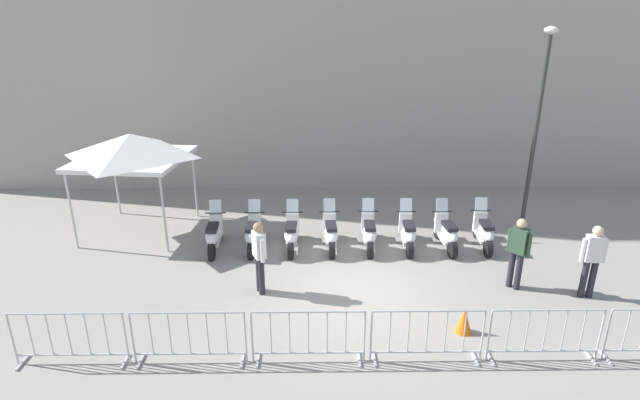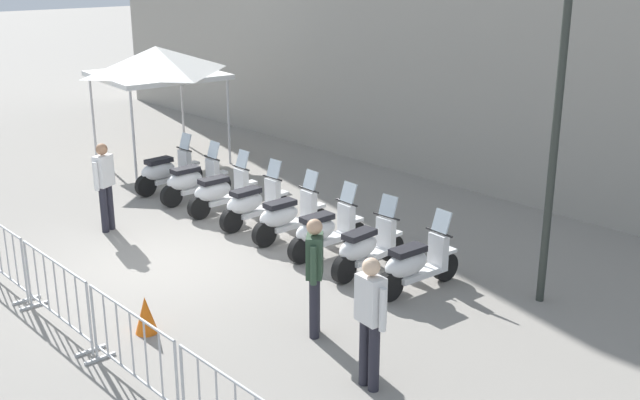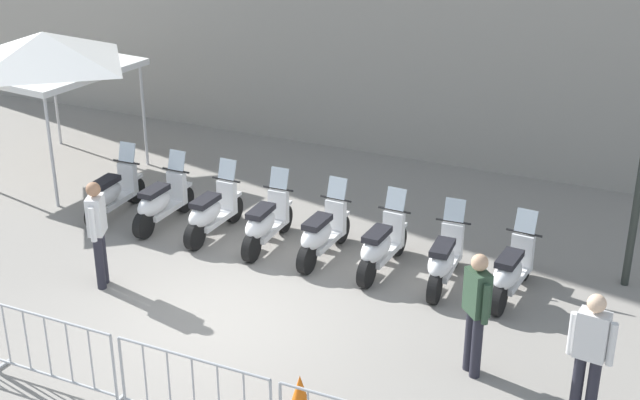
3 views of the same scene
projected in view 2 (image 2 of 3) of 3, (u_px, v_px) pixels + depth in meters
The scene contains 18 objects.
ground_plane at pixel (162, 265), 13.40m from camera, with size 120.00×120.00×0.00m, color gray.
motorcycle_0 at pixel (166, 172), 17.31m from camera, with size 0.62×1.72×1.24m.
motorcycle_1 at pixel (193, 181), 16.60m from camera, with size 0.56×1.73×1.24m.
motorcycle_2 at pixel (221, 192), 15.86m from camera, with size 0.56×1.73×1.24m.
motorcycle_3 at pixel (253, 204), 15.14m from camera, with size 0.61×1.72×1.24m.
motorcycle_4 at pixel (287, 217), 14.42m from camera, with size 0.56×1.73×1.24m.
motorcycle_5 at pixel (324, 231), 13.67m from camera, with size 0.56×1.73×1.24m.
motorcycle_6 at pixel (366, 248), 12.92m from camera, with size 0.65×1.72×1.24m.
motorcycle_7 at pixel (415, 265), 12.23m from camera, with size 0.56×1.72×1.24m.
barrier_segment_2 at pixel (0, 253), 12.51m from camera, with size 2.05×0.63×1.07m.
barrier_segment_3 at pixel (57, 295), 11.00m from camera, with size 2.05×0.63×1.07m.
barrier_segment_4 at pixel (132, 350), 9.48m from camera, with size 2.05×0.63×1.07m.
street_lamp at pixel (561, 78), 10.98m from camera, with size 0.36×0.36×5.70m.
officer_near_row_end at pixel (370, 316), 9.36m from camera, with size 0.55×0.22×1.73m.
officer_mid_plaza at pixel (315, 270), 10.68m from camera, with size 0.44×0.40×1.73m.
officer_by_barriers at pixel (105, 182), 14.73m from camera, with size 0.37×0.49×1.73m.
canopy_tent at pixel (156, 62), 19.20m from camera, with size 2.82×2.82×2.91m.
traffic_cone at pixel (146, 315), 10.95m from camera, with size 0.32×0.32×0.55m, color orange.
Camera 2 is at (11.60, -5.16, 5.20)m, focal length 43.59 mm.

